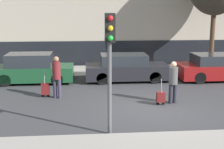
# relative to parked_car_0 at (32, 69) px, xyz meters

# --- Properties ---
(ground_plane) EXTENTS (80.00, 80.00, 0.00)m
(ground_plane) POSITION_rel_parked_car_0_xyz_m (5.12, -4.67, -0.68)
(ground_plane) COLOR #38383A
(sidewalk_far) EXTENTS (28.00, 3.00, 0.12)m
(sidewalk_far) POSITION_rel_parked_car_0_xyz_m (5.12, 2.33, -0.62)
(sidewalk_far) COLOR gray
(sidewalk_far) RESTS_ON ground_plane
(parked_car_0) EXTENTS (3.99, 1.70, 1.47)m
(parked_car_0) POSITION_rel_parked_car_0_xyz_m (0.00, 0.00, 0.00)
(parked_car_0) COLOR #194728
(parked_car_0) RESTS_ON ground_plane
(parked_car_1) EXTENTS (4.25, 1.73, 1.38)m
(parked_car_1) POSITION_rel_parked_car_0_xyz_m (4.76, -0.00, -0.03)
(parked_car_1) COLOR black
(parked_car_1) RESTS_ON ground_plane
(parked_car_2) EXTENTS (4.42, 1.88, 1.35)m
(parked_car_2) POSITION_rel_parked_car_0_xyz_m (9.64, -0.20, -0.04)
(parked_car_2) COLOR maroon
(parked_car_2) RESTS_ON ground_plane
(pedestrian_left) EXTENTS (0.34, 0.34, 1.76)m
(pedestrian_left) POSITION_rel_parked_car_0_xyz_m (1.48, -2.94, 0.33)
(pedestrian_left) COLOR #383347
(pedestrian_left) RESTS_ON ground_plane
(trolley_left) EXTENTS (0.34, 0.29, 1.14)m
(trolley_left) POSITION_rel_parked_car_0_xyz_m (0.96, -2.75, -0.32)
(trolley_left) COLOR maroon
(trolley_left) RESTS_ON ground_plane
(pedestrian_right) EXTENTS (0.34, 0.34, 1.67)m
(pedestrian_right) POSITION_rel_parked_car_0_xyz_m (6.08, -4.05, 0.27)
(pedestrian_right) COLOR #23232D
(pedestrian_right) RESTS_ON ground_plane
(trolley_right) EXTENTS (0.34, 0.29, 1.04)m
(trolley_right) POSITION_rel_parked_car_0_xyz_m (5.56, -4.23, -0.37)
(trolley_right) COLOR maroon
(trolley_right) RESTS_ON ground_plane
(traffic_light) EXTENTS (0.28, 0.47, 3.57)m
(traffic_light) POSITION_rel_parked_car_0_xyz_m (3.36, -7.03, 1.87)
(traffic_light) COLOR #515154
(traffic_light) RESTS_ON ground_plane
(parked_bicycle) EXTENTS (1.77, 0.06, 0.96)m
(parked_bicycle) POSITION_rel_parked_car_0_xyz_m (5.76, 2.70, -0.19)
(parked_bicycle) COLOR black
(parked_bicycle) RESTS_ON sidewalk_far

